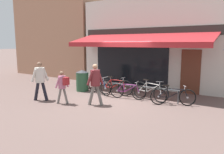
# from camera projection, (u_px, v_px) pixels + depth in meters

# --- Properties ---
(ground_plane) EXTENTS (160.00, 160.00, 0.00)m
(ground_plane) POSITION_uv_depth(u_px,v_px,m) (112.00, 100.00, 9.32)
(ground_plane) COLOR brown
(shop_front) EXTENTS (7.89, 4.95, 4.81)m
(shop_front) POSITION_uv_depth(u_px,v_px,m) (156.00, 43.00, 12.58)
(shop_front) COLOR beige
(shop_front) RESTS_ON ground_plane
(neighbour_building) EXTENTS (7.01, 4.00, 6.21)m
(neighbour_building) POSITION_uv_depth(u_px,v_px,m) (65.00, 34.00, 16.99)
(neighbour_building) COLOR #9E7056
(neighbour_building) RESTS_ON ground_plane
(bike_rack_rail) EXTENTS (4.12, 0.04, 0.57)m
(bike_rack_rail) POSITION_uv_depth(u_px,v_px,m) (133.00, 87.00, 9.63)
(bike_rack_rail) COLOR #47494F
(bike_rack_rail) RESTS_ON ground_plane
(bicycle_blue) EXTENTS (1.68, 0.71, 0.87)m
(bicycle_blue) POSITION_uv_depth(u_px,v_px,m) (99.00, 86.00, 10.32)
(bicycle_blue) COLOR black
(bicycle_blue) RESTS_ON ground_plane
(bicycle_red) EXTENTS (1.72, 0.59, 0.87)m
(bicycle_red) POSITION_uv_depth(u_px,v_px,m) (115.00, 87.00, 10.14)
(bicycle_red) COLOR black
(bicycle_red) RESTS_ON ground_plane
(bicycle_purple) EXTENTS (1.62, 0.52, 0.79)m
(bicycle_purple) POSITION_uv_depth(u_px,v_px,m) (128.00, 91.00, 9.43)
(bicycle_purple) COLOR black
(bicycle_purple) RESTS_ON ground_plane
(bicycle_silver) EXTENTS (1.79, 0.55, 0.89)m
(bicycle_silver) POSITION_uv_depth(u_px,v_px,m) (150.00, 91.00, 9.22)
(bicycle_silver) COLOR black
(bicycle_silver) RESTS_ON ground_plane
(bicycle_black) EXTENTS (1.63, 0.86, 0.80)m
(bicycle_black) POSITION_uv_depth(u_px,v_px,m) (173.00, 96.00, 8.47)
(bicycle_black) COLOR black
(bicycle_black) RESTS_ON ground_plane
(pedestrian_adult) EXTENTS (0.56, 0.61, 1.63)m
(pedestrian_adult) POSITION_uv_depth(u_px,v_px,m) (95.00, 80.00, 8.40)
(pedestrian_adult) COLOR slate
(pedestrian_adult) RESTS_ON ground_plane
(pedestrian_child) EXTENTS (0.52, 0.49, 1.32)m
(pedestrian_child) POSITION_uv_depth(u_px,v_px,m) (63.00, 84.00, 8.60)
(pedestrian_child) COLOR slate
(pedestrian_child) RESTS_ON ground_plane
(pedestrian_second_adult) EXTENTS (0.57, 0.66, 1.65)m
(pedestrian_second_adult) POSITION_uv_depth(u_px,v_px,m) (40.00, 77.00, 9.09)
(pedestrian_second_adult) COLOR black
(pedestrian_second_adult) RESTS_ON ground_plane
(litter_bin) EXTENTS (0.63, 0.63, 1.07)m
(litter_bin) POSITION_uv_depth(u_px,v_px,m) (82.00, 80.00, 10.98)
(litter_bin) COLOR #23472D
(litter_bin) RESTS_ON ground_plane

